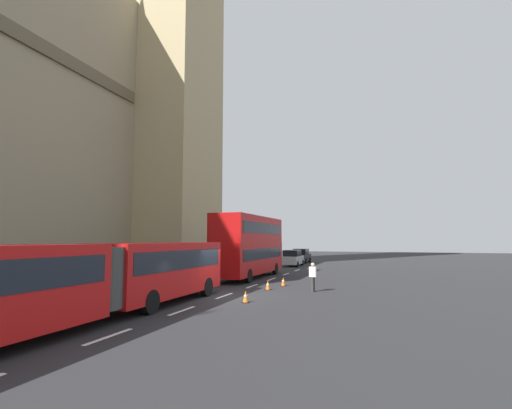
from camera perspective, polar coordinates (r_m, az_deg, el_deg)
ground_plane at (r=21.24m, az=-4.90°, el=-13.52°), size 160.00×160.00×0.00m
lane_centre_marking at (r=23.47m, az=-2.48°, el=-12.73°), size 34.40×0.16×0.01m
articulated_bus at (r=15.59m, az=-23.39°, el=-9.66°), size 17.90×2.54×2.90m
double_decker_bus at (r=31.01m, az=-0.92°, el=-5.91°), size 10.95×2.54×4.90m
sedan_lead at (r=44.84m, az=5.52°, el=-7.98°), size 4.40×1.86×1.85m
sedan_trailing at (r=51.05m, az=6.82°, el=-7.64°), size 4.40×1.86×1.85m
traffic_cone_west at (r=19.10m, az=-1.56°, el=-13.62°), size 0.36×0.36×0.58m
traffic_cone_middle at (r=23.74m, az=1.78°, el=-11.97°), size 0.36×0.36×0.58m
traffic_cone_east at (r=25.78m, az=4.10°, el=-11.43°), size 0.36×0.36×0.58m
pedestrian_near_cones at (r=23.13m, az=8.51°, el=-10.53°), size 0.36×0.43×1.69m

